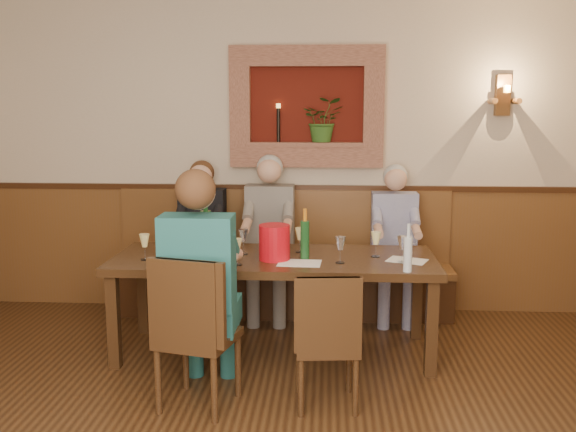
# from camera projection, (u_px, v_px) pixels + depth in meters

# --- Properties ---
(room_shell) EXTENTS (6.04, 6.04, 2.82)m
(room_shell) POSITION_uv_depth(u_px,v_px,m) (238.00, 100.00, 2.78)
(room_shell) COLOR beige
(room_shell) RESTS_ON ground
(wainscoting) EXTENTS (6.02, 6.02, 1.15)m
(wainscoting) POSITION_uv_depth(u_px,v_px,m) (242.00, 382.00, 3.00)
(wainscoting) COLOR brown
(wainscoting) RESTS_ON ground
(wall_niche) EXTENTS (1.36, 0.30, 1.06)m
(wall_niche) POSITION_uv_depth(u_px,v_px,m) (311.00, 112.00, 5.67)
(wall_niche) COLOR #4F130B
(wall_niche) RESTS_ON ground
(wall_sconce) EXTENTS (0.25, 0.20, 0.35)m
(wall_sconce) POSITION_uv_depth(u_px,v_px,m) (503.00, 96.00, 5.53)
(wall_sconce) COLOR brown
(wall_sconce) RESTS_ON ground
(dining_table) EXTENTS (2.40, 0.90, 0.75)m
(dining_table) POSITION_uv_depth(u_px,v_px,m) (274.00, 266.00, 4.80)
(dining_table) COLOR black
(dining_table) RESTS_ON ground
(bench) EXTENTS (3.00, 0.45, 1.11)m
(bench) POSITION_uv_depth(u_px,v_px,m) (283.00, 278.00, 5.79)
(bench) COLOR #381E0F
(bench) RESTS_ON ground
(chair_near_left) EXTENTS (0.53, 0.53, 0.98)m
(chair_near_left) POSITION_uv_depth(u_px,v_px,m) (197.00, 363.00, 3.99)
(chair_near_left) COLOR black
(chair_near_left) RESTS_ON ground
(chair_near_right) EXTENTS (0.42, 0.42, 0.87)m
(chair_near_right) POSITION_uv_depth(u_px,v_px,m) (326.00, 367.00, 4.00)
(chair_near_right) COLOR black
(chair_near_right) RESTS_ON ground
(person_bench_left) EXTENTS (0.40, 0.49, 1.39)m
(person_bench_left) POSITION_uv_depth(u_px,v_px,m) (201.00, 253.00, 5.69)
(person_bench_left) COLOR black
(person_bench_left) RESTS_ON ground
(person_bench_mid) EXTENTS (0.43, 0.52, 1.44)m
(person_bench_mid) POSITION_uv_depth(u_px,v_px,m) (269.00, 251.00, 5.65)
(person_bench_mid) COLOR #5E5856
(person_bench_mid) RESTS_ON ground
(person_bench_right) EXTENTS (0.39, 0.48, 1.36)m
(person_bench_right) POSITION_uv_depth(u_px,v_px,m) (394.00, 257.00, 5.59)
(person_bench_right) COLOR navy
(person_bench_right) RESTS_ON ground
(person_chair_front) EXTENTS (0.45, 0.55, 1.49)m
(person_chair_front) POSITION_uv_depth(u_px,v_px,m) (202.00, 304.00, 4.07)
(person_chair_front) COLOR navy
(person_chair_front) RESTS_ON ground
(spittoon_bucket) EXTENTS (0.30, 0.30, 0.26)m
(spittoon_bucket) POSITION_uv_depth(u_px,v_px,m) (274.00, 242.00, 4.67)
(spittoon_bucket) COLOR red
(spittoon_bucket) RESTS_ON dining_table
(wine_bottle_green_a) EXTENTS (0.07, 0.07, 0.37)m
(wine_bottle_green_a) POSITION_uv_depth(u_px,v_px,m) (305.00, 239.00, 4.70)
(wine_bottle_green_a) COLOR #19471E
(wine_bottle_green_a) RESTS_ON dining_table
(wine_bottle_green_b) EXTENTS (0.10, 0.10, 0.43)m
(wine_bottle_green_b) POSITION_uv_depth(u_px,v_px,m) (206.00, 232.00, 4.82)
(wine_bottle_green_b) COLOR #19471E
(wine_bottle_green_b) RESTS_ON dining_table
(water_bottle) EXTENTS (0.07, 0.07, 0.33)m
(water_bottle) POSITION_uv_depth(u_px,v_px,m) (408.00, 253.00, 4.34)
(water_bottle) COLOR silver
(water_bottle) RESTS_ON dining_table
(tasting_sheet_a) EXTENTS (0.35, 0.29, 0.00)m
(tasting_sheet_a) POSITION_uv_depth(u_px,v_px,m) (174.00, 262.00, 4.62)
(tasting_sheet_a) COLOR white
(tasting_sheet_a) RESTS_ON dining_table
(tasting_sheet_b) EXTENTS (0.32, 0.24, 0.00)m
(tasting_sheet_b) POSITION_uv_depth(u_px,v_px,m) (299.00, 263.00, 4.59)
(tasting_sheet_b) COLOR white
(tasting_sheet_b) RESTS_ON dining_table
(tasting_sheet_c) EXTENTS (0.33, 0.29, 0.00)m
(tasting_sheet_c) POSITION_uv_depth(u_px,v_px,m) (407.00, 260.00, 4.66)
(tasting_sheet_c) COLOR white
(tasting_sheet_c) RESTS_ON dining_table
(tasting_sheet_d) EXTENTS (0.32, 0.23, 0.00)m
(tasting_sheet_d) POSITION_uv_depth(u_px,v_px,m) (204.00, 264.00, 4.54)
(tasting_sheet_d) COLOR white
(tasting_sheet_d) RESTS_ON dining_table
(wine_glass_0) EXTENTS (0.08, 0.08, 0.19)m
(wine_glass_0) POSITION_uv_depth(u_px,v_px,m) (145.00, 247.00, 4.68)
(wine_glass_0) COLOR #FFF598
(wine_glass_0) RESTS_ON dining_table
(wine_glass_1) EXTENTS (0.08, 0.08, 0.19)m
(wine_glass_1) POSITION_uv_depth(u_px,v_px,m) (186.00, 241.00, 4.89)
(wine_glass_1) COLOR white
(wine_glass_1) RESTS_ON dining_table
(wine_glass_2) EXTENTS (0.08, 0.08, 0.19)m
(wine_glass_2) POSITION_uv_depth(u_px,v_px,m) (193.00, 250.00, 4.58)
(wine_glass_2) COLOR #FFF598
(wine_glass_2) RESTS_ON dining_table
(wine_glass_3) EXTENTS (0.08, 0.08, 0.19)m
(wine_glass_3) POSITION_uv_depth(u_px,v_px,m) (243.00, 242.00, 4.85)
(wine_glass_3) COLOR white
(wine_glass_3) RESTS_ON dining_table
(wine_glass_4) EXTENTS (0.08, 0.08, 0.19)m
(wine_glass_4) POSITION_uv_depth(u_px,v_px,m) (274.00, 248.00, 4.64)
(wine_glass_4) COLOR #FFF598
(wine_glass_4) RESTS_ON dining_table
(wine_glass_5) EXTENTS (0.08, 0.08, 0.19)m
(wine_glass_5) POSITION_uv_depth(u_px,v_px,m) (300.00, 240.00, 4.92)
(wine_glass_5) COLOR #FFF598
(wine_glass_5) RESTS_ON dining_table
(wine_glass_6) EXTENTS (0.08, 0.08, 0.19)m
(wine_glass_6) POSITION_uv_depth(u_px,v_px,m) (340.00, 250.00, 4.58)
(wine_glass_6) COLOR white
(wine_glass_6) RESTS_ON dining_table
(wine_glass_7) EXTENTS (0.08, 0.08, 0.19)m
(wine_glass_7) POSITION_uv_depth(u_px,v_px,m) (376.00, 244.00, 4.76)
(wine_glass_7) COLOR #FFF598
(wine_glass_7) RESTS_ON dining_table
(wine_glass_8) EXTENTS (0.08, 0.08, 0.19)m
(wine_glass_8) POSITION_uv_depth(u_px,v_px,m) (402.00, 249.00, 4.60)
(wine_glass_8) COLOR white
(wine_glass_8) RESTS_ON dining_table
(wine_glass_9) EXTENTS (0.08, 0.08, 0.19)m
(wine_glass_9) POSITION_uv_depth(u_px,v_px,m) (237.00, 252.00, 4.52)
(wine_glass_9) COLOR #FFF598
(wine_glass_9) RESTS_ON dining_table
(wine_glass_10) EXTENTS (0.08, 0.08, 0.19)m
(wine_glass_10) POSITION_uv_depth(u_px,v_px,m) (193.00, 249.00, 4.59)
(wine_glass_10) COLOR white
(wine_glass_10) RESTS_ON dining_table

